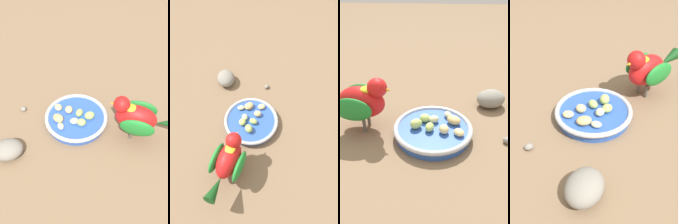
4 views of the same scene
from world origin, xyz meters
The scene contains 13 objects.
ground_plane centered at (0.00, 0.00, 0.00)m, with size 4.00×4.00×0.00m, color #7A6047.
feeding_bowl centered at (0.02, -0.02, 0.02)m, with size 0.19×0.19×0.03m.
apple_piece_0 centered at (0.00, -0.05, 0.03)m, with size 0.03×0.02×0.02m, color #E5C67F.
apple_piece_1 centered at (0.01, -0.01, 0.03)m, with size 0.03×0.02×0.02m, color #B2CC66.
apple_piece_2 centered at (-0.01, -0.08, 0.03)m, with size 0.03×0.02×0.02m, color #E5C67F.
apple_piece_3 centered at (0.01, 0.02, 0.04)m, with size 0.03×0.02×0.02m, color #B2CC66.
apple_piece_4 centered at (0.04, -0.02, 0.03)m, with size 0.03×0.02×0.02m, color beige.
apple_piece_5 centered at (0.04, 0.00, 0.03)m, with size 0.03×0.02×0.02m, color #B2CC66.
apple_piece_6 centered at (0.07, -0.06, 0.03)m, with size 0.03×0.02×0.01m, color beige.
apple_piece_7 centered at (0.04, -0.07, 0.03)m, with size 0.04×0.03×0.02m, color tan.
parrot centered at (0.04, 0.16, 0.08)m, with size 0.10×0.21×0.14m.
rock_large centered at (0.17, -0.19, 0.03)m, with size 0.08×0.07×0.05m, color gray.
pebble_0 centered at (0.00, -0.20, 0.01)m, with size 0.02×0.02×0.02m, color gray.
Camera 1 is at (0.57, 0.10, 0.69)m, focal length 45.58 mm.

